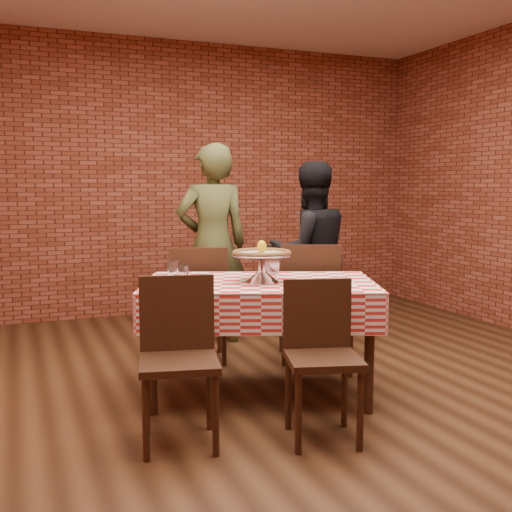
% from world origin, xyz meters
% --- Properties ---
extents(ground, '(6.00, 6.00, 0.00)m').
position_xyz_m(ground, '(0.00, 0.00, 0.00)').
color(ground, black).
rests_on(ground, ground).
extents(back_wall, '(5.50, 0.00, 5.50)m').
position_xyz_m(back_wall, '(0.00, 3.00, 1.45)').
color(back_wall, maroon).
rests_on(back_wall, ground).
extents(table, '(1.69, 1.35, 0.75)m').
position_xyz_m(table, '(-0.20, 0.21, 0.38)').
color(table, '#351D0F').
rests_on(table, ground).
extents(tablecloth, '(1.74, 1.40, 0.25)m').
position_xyz_m(tablecloth, '(-0.20, 0.21, 0.63)').
color(tablecloth, red).
rests_on(tablecloth, table).
extents(pizza_stand, '(0.53, 0.53, 0.18)m').
position_xyz_m(pizza_stand, '(-0.19, 0.19, 0.85)').
color(pizza_stand, silver).
rests_on(pizza_stand, tablecloth).
extents(pizza, '(0.51, 0.51, 0.03)m').
position_xyz_m(pizza, '(-0.19, 0.19, 0.94)').
color(pizza, '#C7BA8F').
rests_on(pizza, pizza_stand).
extents(lemon, '(0.08, 0.08, 0.08)m').
position_xyz_m(lemon, '(-0.19, 0.19, 0.99)').
color(lemon, yellow).
rests_on(lemon, pizza).
extents(water_glass_left, '(0.10, 0.10, 0.12)m').
position_xyz_m(water_glass_left, '(-0.70, 0.27, 0.82)').
color(water_glass_left, white).
rests_on(water_glass_left, tablecloth).
extents(water_glass_right, '(0.10, 0.10, 0.12)m').
position_xyz_m(water_glass_right, '(-0.70, 0.53, 0.82)').
color(water_glass_right, white).
rests_on(water_glass_right, tablecloth).
extents(side_plate, '(0.22, 0.22, 0.01)m').
position_xyz_m(side_plate, '(0.19, -0.00, 0.76)').
color(side_plate, white).
rests_on(side_plate, tablecloth).
extents(sweetener_packet_a, '(0.06, 0.05, 0.00)m').
position_xyz_m(sweetener_packet_a, '(0.24, -0.16, 0.76)').
color(sweetener_packet_a, white).
rests_on(sweetener_packet_a, tablecloth).
extents(sweetener_packet_b, '(0.06, 0.06, 0.00)m').
position_xyz_m(sweetener_packet_b, '(0.30, -0.12, 0.76)').
color(sweetener_packet_b, white).
rests_on(sweetener_packet_b, tablecloth).
extents(condiment_caddy, '(0.12, 0.11, 0.14)m').
position_xyz_m(condiment_caddy, '(-0.01, 0.44, 0.83)').
color(condiment_caddy, silver).
rests_on(condiment_caddy, tablecloth).
extents(chair_near_left, '(0.49, 0.49, 0.89)m').
position_xyz_m(chair_near_left, '(-0.90, -0.38, 0.45)').
color(chair_near_left, '#351D0F').
rests_on(chair_near_left, ground).
extents(chair_near_right, '(0.48, 0.48, 0.86)m').
position_xyz_m(chair_near_right, '(-0.16, -0.61, 0.43)').
color(chair_near_right, '#351D0F').
rests_on(chair_near_right, ground).
extents(chair_far_left, '(0.52, 0.52, 0.92)m').
position_xyz_m(chair_far_left, '(-0.36, 1.12, 0.46)').
color(chair_far_left, '#351D0F').
rests_on(chair_far_left, ground).
extents(chair_far_right, '(0.59, 0.59, 0.94)m').
position_xyz_m(chair_far_right, '(0.47, 0.83, 0.47)').
color(chair_far_right, '#351D0F').
rests_on(chair_far_right, ground).
extents(diner_olive, '(0.67, 0.47, 1.74)m').
position_xyz_m(diner_olive, '(-0.07, 1.62, 0.87)').
color(diner_olive, '#474C25').
rests_on(diner_olive, ground).
extents(diner_black, '(0.81, 0.65, 1.58)m').
position_xyz_m(diner_black, '(0.68, 1.23, 0.79)').
color(diner_black, black).
rests_on(diner_black, ground).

